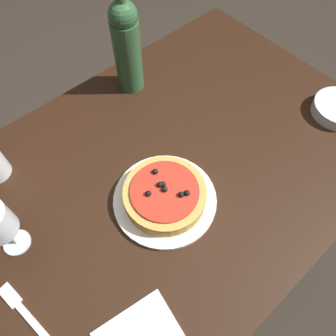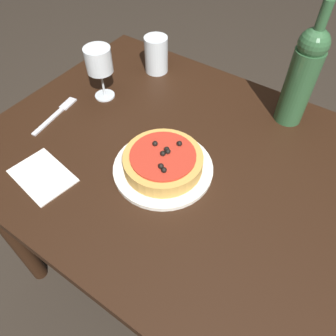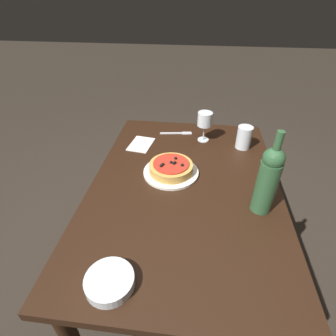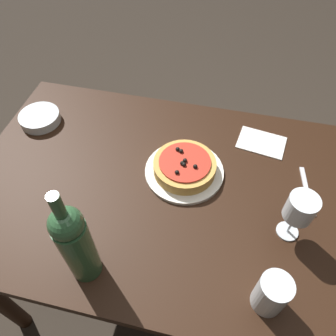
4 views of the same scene
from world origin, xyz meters
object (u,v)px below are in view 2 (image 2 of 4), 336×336
dinner_plate (163,168)px  wine_bottle (302,76)px  dining_table (199,189)px  fork (57,113)px  water_cup (156,55)px  wine_glass (99,62)px  pizza (163,161)px

dinner_plate → wine_bottle: bearing=63.3°
dining_table → fork: (-0.47, -0.07, 0.11)m
water_cup → fork: 0.38m
dining_table → wine_glass: 0.47m
dinner_plate → water_cup: size_ratio=2.13×
dinner_plate → pizza: bearing=30.1°
wine_glass → fork: 0.20m
dining_table → wine_bottle: bearing=69.6°
wine_glass → dinner_plate: bearing=-23.8°
dining_table → dinner_plate: size_ratio=4.73×
dining_table → dinner_plate: bearing=-136.8°
wine_bottle → fork: wine_bottle is taller
dining_table → water_cup: 0.48m
wine_bottle → fork: (-0.58, -0.38, -0.14)m
dinner_plate → wine_glass: bearing=156.2°
dining_table → fork: size_ratio=6.53×
pizza → fork: pizza is taller
pizza → water_cup: water_cup is taller
wine_glass → wine_bottle: bearing=23.9°
wine_glass → water_cup: bearing=76.3°
dining_table → pizza: (-0.08, -0.07, 0.14)m
dining_table → wine_glass: size_ratio=7.34×
wine_glass → fork: size_ratio=0.89×
pizza → wine_glass: 0.37m
water_cup → fork: bearing=-107.3°
water_cup → fork: size_ratio=0.65×
wine_glass → wine_bottle: (0.52, 0.23, 0.02)m
water_cup → fork: water_cup is taller
dinner_plate → water_cup: (-0.28, 0.36, 0.05)m
dining_table → pizza: pizza is taller
wine_glass → water_cup: wine_glass is taller
water_cup → wine_glass: bearing=-103.7°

